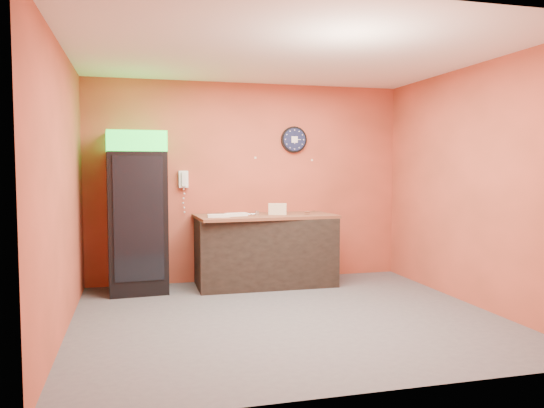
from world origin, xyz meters
name	(u,v)px	position (x,y,z in m)	size (l,w,h in m)	color
floor	(287,317)	(0.00, 0.00, 0.00)	(4.50, 4.50, 0.00)	#47474C
back_wall	(249,182)	(0.00, 2.00, 1.40)	(4.50, 0.02, 2.80)	#CB5139
left_wall	(62,190)	(-2.25, 0.00, 1.40)	(0.02, 4.00, 2.80)	#CB5139
right_wall	(473,186)	(2.25, 0.00, 1.40)	(0.02, 4.00, 2.80)	#CB5139
ceiling	(288,54)	(0.00, 0.00, 2.80)	(4.50, 4.00, 0.02)	white
beverage_cooler	(137,214)	(-1.56, 1.60, 1.01)	(0.77, 0.78, 2.07)	black
prep_counter	(265,251)	(0.14, 1.59, 0.46)	(1.86, 0.83, 0.93)	black
wall_clock	(294,140)	(0.67, 1.97, 2.01)	(0.38, 0.06, 0.38)	black
wall_phone	(183,179)	(-0.92, 1.95, 1.45)	(0.13, 0.11, 0.23)	white
butcher_paper	(265,216)	(0.14, 1.59, 0.95)	(1.87, 0.89, 0.04)	brown
sub_roll_stack	(278,209)	(0.30, 1.52, 1.05)	(0.26, 0.16, 0.15)	beige
wrapped_sandwich_left	(218,216)	(-0.54, 1.36, 0.99)	(0.28, 0.11, 0.04)	white
wrapped_sandwich_mid	(236,215)	(-0.28, 1.47, 0.99)	(0.29, 0.11, 0.04)	white
wrapped_sandwich_right	(237,214)	(-0.26, 1.54, 0.99)	(0.25, 0.10, 0.04)	white
kitchen_tool	(257,213)	(0.03, 1.60, 1.00)	(0.06, 0.06, 0.06)	silver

